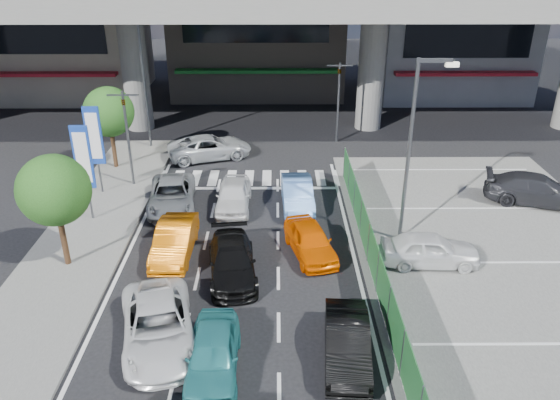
{
  "coord_description": "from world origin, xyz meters",
  "views": [
    {
      "loc": [
        1.54,
        -15.06,
        12.11
      ],
      "look_at": [
        1.69,
        6.24,
        1.88
      ],
      "focal_mm": 35.0,
      "sensor_mm": 36.0,
      "label": 1
    }
  ],
  "objects_px": {
    "sedan_white_mid_left": "(158,326)",
    "signboard_near": "(83,160)",
    "tree_near": "(54,191)",
    "traffic_cone": "(396,255)",
    "taxi_orange_right": "(310,241)",
    "parked_sedan_dgrey": "(537,190)",
    "traffic_light_left": "(125,116)",
    "sedan_white_front_mid": "(234,195)",
    "sedan_black_mid": "(232,261)",
    "crossing_wagon_silver": "(210,147)",
    "kei_truck_front_right": "(297,194)",
    "street_lamp_right": "(415,138)",
    "wagon_silver_front_left": "(172,195)",
    "parked_sedan_white": "(429,249)",
    "street_lamp_left": "(146,73)",
    "taxi_teal_mid": "(213,354)",
    "traffic_light_right": "(339,83)",
    "hatch_black_mid_right": "(347,342)",
    "signboard_far": "(94,138)",
    "taxi_orange_left": "(175,240)",
    "tree_far": "(109,112)"
  },
  "relations": [
    {
      "from": "sedan_white_mid_left",
      "to": "signboard_near",
      "type": "bearing_deg",
      "value": 104.92
    },
    {
      "from": "tree_near",
      "to": "traffic_cone",
      "type": "bearing_deg",
      "value": 0.08
    },
    {
      "from": "taxi_orange_right",
      "to": "parked_sedan_dgrey",
      "type": "xyz_separation_m",
      "value": [
        11.63,
        4.79,
        0.13
      ]
    },
    {
      "from": "traffic_light_left",
      "to": "sedan_white_front_mid",
      "type": "bearing_deg",
      "value": -25.96
    },
    {
      "from": "sedan_black_mid",
      "to": "sedan_white_front_mid",
      "type": "relative_size",
      "value": 1.1
    },
    {
      "from": "crossing_wagon_silver",
      "to": "parked_sedan_dgrey",
      "type": "height_order",
      "value": "parked_sedan_dgrey"
    },
    {
      "from": "signboard_near",
      "to": "traffic_light_left",
      "type": "bearing_deg",
      "value": 75.98
    },
    {
      "from": "parked_sedan_dgrey",
      "to": "kei_truck_front_right",
      "type": "bearing_deg",
      "value": 107.78
    },
    {
      "from": "street_lamp_right",
      "to": "sedan_white_mid_left",
      "type": "height_order",
      "value": "street_lamp_right"
    },
    {
      "from": "wagon_silver_front_left",
      "to": "parked_sedan_white",
      "type": "xyz_separation_m",
      "value": [
        11.38,
        -5.4,
        0.08
      ]
    },
    {
      "from": "parked_sedan_white",
      "to": "crossing_wagon_silver",
      "type": "bearing_deg",
      "value": 42.71
    },
    {
      "from": "street_lamp_left",
      "to": "traffic_light_left",
      "type": "bearing_deg",
      "value": -88.8
    },
    {
      "from": "traffic_light_left",
      "to": "wagon_silver_front_left",
      "type": "distance_m",
      "value": 4.93
    },
    {
      "from": "tree_near",
      "to": "street_lamp_right",
      "type": "bearing_deg",
      "value": 8.03
    },
    {
      "from": "street_lamp_right",
      "to": "parked_sedan_white",
      "type": "bearing_deg",
      "value": -74.53
    },
    {
      "from": "kei_truck_front_right",
      "to": "parked_sedan_dgrey",
      "type": "height_order",
      "value": "parked_sedan_dgrey"
    },
    {
      "from": "street_lamp_left",
      "to": "sedan_black_mid",
      "type": "xyz_separation_m",
      "value": [
        6.11,
        -14.76,
        -4.13
      ]
    },
    {
      "from": "kei_truck_front_right",
      "to": "street_lamp_left",
      "type": "bearing_deg",
      "value": 133.74
    },
    {
      "from": "traffic_light_left",
      "to": "taxi_teal_mid",
      "type": "bearing_deg",
      "value": -67.63
    },
    {
      "from": "sedan_white_mid_left",
      "to": "sedan_white_front_mid",
      "type": "height_order",
      "value": "same"
    },
    {
      "from": "taxi_orange_right",
      "to": "wagon_silver_front_left",
      "type": "relative_size",
      "value": 0.81
    },
    {
      "from": "signboard_near",
      "to": "parked_sedan_white",
      "type": "relative_size",
      "value": 1.17
    },
    {
      "from": "street_lamp_left",
      "to": "taxi_orange_right",
      "type": "relative_size",
      "value": 2.07
    },
    {
      "from": "traffic_light_right",
      "to": "wagon_silver_front_left",
      "type": "relative_size",
      "value": 1.09
    },
    {
      "from": "street_lamp_right",
      "to": "hatch_black_mid_right",
      "type": "bearing_deg",
      "value": -114.35
    },
    {
      "from": "traffic_light_left",
      "to": "parked_sedan_dgrey",
      "type": "height_order",
      "value": "traffic_light_left"
    },
    {
      "from": "street_lamp_right",
      "to": "kei_truck_front_right",
      "type": "relative_size",
      "value": 1.91
    },
    {
      "from": "signboard_far",
      "to": "taxi_orange_left",
      "type": "xyz_separation_m",
      "value": [
        4.86,
        -6.16,
        -2.37
      ]
    },
    {
      "from": "street_lamp_left",
      "to": "traffic_cone",
      "type": "relative_size",
      "value": 10.92
    },
    {
      "from": "signboard_near",
      "to": "traffic_cone",
      "type": "distance_m",
      "value": 14.43
    },
    {
      "from": "taxi_teal_mid",
      "to": "signboard_far",
      "type": "bearing_deg",
      "value": 117.75
    },
    {
      "from": "wagon_silver_front_left",
      "to": "crossing_wagon_silver",
      "type": "bearing_deg",
      "value": 73.87
    },
    {
      "from": "taxi_orange_left",
      "to": "sedan_black_mid",
      "type": "bearing_deg",
      "value": -31.37
    },
    {
      "from": "signboard_far",
      "to": "sedan_black_mid",
      "type": "distance_m",
      "value": 10.98
    },
    {
      "from": "traffic_light_right",
      "to": "wagon_silver_front_left",
      "type": "bearing_deg",
      "value": -133.42
    },
    {
      "from": "tree_far",
      "to": "crossing_wagon_silver",
      "type": "xyz_separation_m",
      "value": [
        5.29,
        1.61,
        -2.69
      ]
    },
    {
      "from": "tree_far",
      "to": "signboard_near",
      "type": "bearing_deg",
      "value": -84.73
    },
    {
      "from": "parked_sedan_dgrey",
      "to": "traffic_cone",
      "type": "relative_size",
      "value": 6.87
    },
    {
      "from": "traffic_light_left",
      "to": "crossing_wagon_silver",
      "type": "height_order",
      "value": "traffic_light_left"
    },
    {
      "from": "tree_far",
      "to": "parked_sedan_white",
      "type": "relative_size",
      "value": 1.2
    },
    {
      "from": "traffic_light_right",
      "to": "taxi_orange_right",
      "type": "distance_m",
      "value": 14.76
    },
    {
      "from": "hatch_black_mid_right",
      "to": "parked_sedan_dgrey",
      "type": "bearing_deg",
      "value": 50.18
    },
    {
      "from": "hatch_black_mid_right",
      "to": "sedan_black_mid",
      "type": "distance_m",
      "value": 6.23
    },
    {
      "from": "tree_far",
      "to": "wagon_silver_front_left",
      "type": "distance_m",
      "value": 7.16
    },
    {
      "from": "tree_far",
      "to": "parked_sedan_dgrey",
      "type": "height_order",
      "value": "tree_far"
    },
    {
      "from": "traffic_light_left",
      "to": "kei_truck_front_right",
      "type": "relative_size",
      "value": 1.24
    },
    {
      "from": "hatch_black_mid_right",
      "to": "sedan_white_front_mid",
      "type": "xyz_separation_m",
      "value": [
        -4.33,
        10.83,
        0.04
      ]
    },
    {
      "from": "hatch_black_mid_right",
      "to": "traffic_cone",
      "type": "xyz_separation_m",
      "value": [
        2.67,
        5.58,
        -0.22
      ]
    },
    {
      "from": "taxi_teal_mid",
      "to": "hatch_black_mid_right",
      "type": "bearing_deg",
      "value": 5.83
    },
    {
      "from": "sedan_white_front_mid",
      "to": "taxi_orange_left",
      "type": "bearing_deg",
      "value": -115.54
    }
  ]
}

